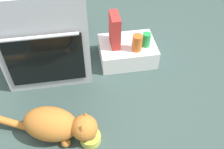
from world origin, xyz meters
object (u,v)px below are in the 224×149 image
(cereal_box, at_px, (115,30))
(pantry_cabinet, at_px, (127,51))
(food_bowl, at_px, (90,137))
(soda_can, at_px, (146,40))
(cat, at_px, (57,125))
(sauce_jar, at_px, (137,43))
(oven, at_px, (44,28))

(cereal_box, bearing_deg, pantry_cabinet, -8.01)
(food_bowl, distance_m, soda_can, 0.91)
(cat, xyz_separation_m, sauce_jar, (0.66, 0.60, 0.11))
(pantry_cabinet, height_order, sauce_jar, sauce_jar)
(pantry_cabinet, distance_m, food_bowl, 0.85)
(cat, bearing_deg, oven, 112.85)
(pantry_cabinet, xyz_separation_m, cat, (-0.60, -0.68, 0.05))
(food_bowl, bearing_deg, oven, 107.74)
(pantry_cabinet, height_order, cereal_box, cereal_box)
(food_bowl, bearing_deg, cat, 160.82)
(pantry_cabinet, bearing_deg, sauce_jar, -56.15)
(pantry_cabinet, xyz_separation_m, cereal_box, (-0.11, 0.02, 0.22))
(pantry_cabinet, relative_size, cat, 0.63)
(oven, bearing_deg, cereal_box, -1.13)
(oven, height_order, pantry_cabinet, oven)
(cat, bearing_deg, pantry_cabinet, 67.58)
(oven, distance_m, cat, 0.75)
(food_bowl, xyz_separation_m, cat, (-0.20, 0.07, 0.09))
(oven, height_order, soda_can, oven)
(food_bowl, relative_size, cat, 0.19)
(food_bowl, relative_size, cereal_box, 0.50)
(soda_can, height_order, sauce_jar, sauce_jar)
(cereal_box, bearing_deg, food_bowl, -110.86)
(cereal_box, distance_m, sauce_jar, 0.21)
(oven, xyz_separation_m, food_bowl, (0.25, -0.78, -0.35))
(oven, distance_m, food_bowl, 0.89)
(food_bowl, distance_m, cereal_box, 0.86)
(oven, relative_size, soda_can, 6.46)
(soda_can, bearing_deg, pantry_cabinet, 162.36)
(pantry_cabinet, distance_m, cereal_box, 0.25)
(pantry_cabinet, height_order, cat, cat)
(soda_can, bearing_deg, sauce_jar, -155.94)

